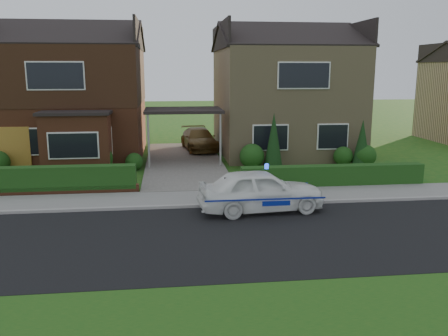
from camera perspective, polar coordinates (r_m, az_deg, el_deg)
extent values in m
plane|color=#165015|center=(13.53, -3.09, -8.48)|extent=(120.00, 120.00, 0.00)
cube|color=black|center=(13.53, -3.09, -8.48)|extent=(60.00, 6.00, 0.02)
cube|color=#9E9993|center=(16.41, -3.79, -4.61)|extent=(60.00, 0.16, 0.12)
cube|color=slate|center=(17.42, -3.98, -3.67)|extent=(60.00, 2.00, 0.10)
cube|color=#165015|center=(9.02, -0.88, -19.47)|extent=(60.00, 4.00, 0.01)
cube|color=#666059|center=(24.13, -4.81, 0.69)|extent=(3.80, 12.00, 0.12)
cube|color=brown|center=(27.20, -17.56, 7.47)|extent=(7.20, 8.00, 5.80)
cube|color=white|center=(23.82, -22.84, 2.93)|extent=(1.80, 0.08, 1.30)
cube|color=white|center=(23.15, -15.27, 3.20)|extent=(1.60, 0.08, 1.30)
cube|color=white|center=(23.21, -19.61, 10.41)|extent=(2.60, 0.08, 1.30)
cube|color=black|center=(27.15, -17.75, 10.52)|extent=(7.26, 8.06, 2.90)
cube|color=brown|center=(22.61, -17.32, 2.76)|extent=(3.00, 1.40, 2.70)
cube|color=black|center=(22.45, -17.54, 6.34)|extent=(3.20, 1.60, 0.14)
cube|color=tan|center=(27.53, 7.12, 7.97)|extent=(7.20, 8.00, 5.80)
cube|color=white|center=(23.43, 5.61, 3.66)|extent=(1.80, 0.08, 1.30)
cube|color=white|center=(24.30, 12.94, 3.71)|extent=(1.60, 0.08, 1.30)
cube|color=white|center=(23.59, 9.58, 10.93)|extent=(2.60, 0.08, 1.30)
cube|color=black|center=(23.77, -4.92, 6.95)|extent=(3.80, 3.00, 0.14)
cylinder|color=gray|center=(22.54, -9.06, 3.12)|extent=(0.10, 0.10, 2.70)
cylinder|color=gray|center=(22.66, -0.43, 3.32)|extent=(0.10, 0.10, 2.70)
cube|color=olive|center=(24.11, -24.76, 2.02)|extent=(2.20, 0.10, 2.10)
cube|color=brown|center=(19.20, -21.76, -2.64)|extent=(7.70, 0.25, 0.36)
cube|color=#163310|center=(19.38, -21.60, -3.05)|extent=(7.50, 0.55, 0.90)
cube|color=#163310|center=(19.75, 12.90, -2.24)|extent=(7.50, 0.55, 0.80)
sphere|color=#163310|center=(22.57, -14.88, 1.11)|extent=(1.32, 1.32, 1.32)
sphere|color=#163310|center=(22.74, -10.75, 0.76)|extent=(0.84, 0.84, 0.84)
sphere|color=#163310|center=(22.80, 3.38, 1.44)|extent=(1.20, 1.20, 1.20)
sphere|color=#163310|center=(24.15, 14.15, 1.39)|extent=(0.96, 0.96, 0.96)
sphere|color=#163310|center=(24.24, 16.62, 1.44)|extent=(1.08, 1.08, 1.08)
cone|color=black|center=(22.69, 5.98, 3.14)|extent=(0.90, 0.90, 2.60)
cone|color=black|center=(24.07, 16.26, 2.74)|extent=(0.90, 0.90, 2.20)
imported|color=white|center=(15.88, 4.44, -2.74)|extent=(2.09, 4.32, 1.42)
sphere|color=#193FF2|center=(15.74, 5.23, 0.08)|extent=(0.17, 0.17, 0.17)
cube|color=navy|center=(15.10, 5.05, -3.74)|extent=(3.84, 0.02, 0.05)
cube|color=navy|center=(16.70, 3.87, -2.21)|extent=(3.84, 0.01, 0.05)
ellipsoid|color=black|center=(15.53, 0.29, -1.96)|extent=(0.22, 0.17, 0.21)
sphere|color=white|center=(15.48, 0.37, -2.05)|extent=(0.11, 0.11, 0.11)
sphere|color=black|center=(15.49, 0.37, -1.47)|extent=(0.13, 0.13, 0.13)
cone|color=black|center=(15.47, 0.20, -1.24)|extent=(0.04, 0.04, 0.05)
cone|color=black|center=(15.49, 0.53, -1.23)|extent=(0.04, 0.04, 0.05)
imported|color=brown|center=(27.52, -3.01, 3.49)|extent=(2.17, 4.36, 1.22)
imported|color=gray|center=(21.39, -24.88, -0.90)|extent=(0.56, 0.54, 0.79)
imported|color=gray|center=(22.29, -14.04, 0.23)|extent=(0.48, 0.48, 0.72)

